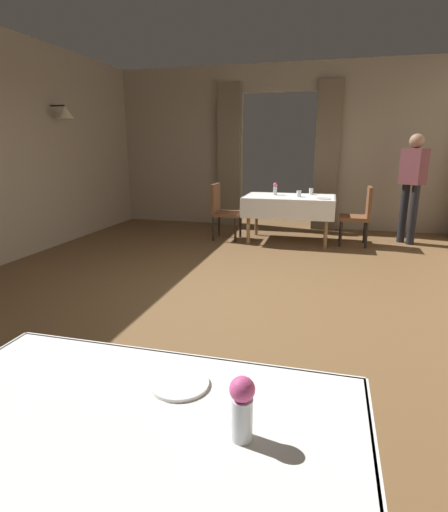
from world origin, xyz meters
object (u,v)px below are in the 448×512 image
(chair_mid_left, at_px, (222,209))
(flower_vase_mid, at_px, (275,188))
(chair_mid_right, at_px, (360,213))
(dining_table_near, at_px, (125,457))
(plate_mid_c, at_px, (323,199))
(flower_vase_near, at_px, (242,406))
(person_waiter_by_doorway, at_px, (412,180))
(glass_mid_d, at_px, (299,194))
(plate_near_b, at_px, (180,384))
(dining_table_mid, at_px, (289,202))
(glass_mid_b, at_px, (311,191))

(chair_mid_left, distance_m, flower_vase_mid, 0.94)
(chair_mid_left, bearing_deg, chair_mid_right, 2.68)
(dining_table_near, relative_size, plate_mid_c, 6.11)
(chair_mid_right, xyz_separation_m, flower_vase_near, (-0.66, -5.73, 0.34))
(flower_vase_near, distance_m, flower_vase_mid, 5.86)
(flower_vase_mid, height_order, plate_mid_c, flower_vase_mid)
(chair_mid_left, height_order, person_waiter_by_doorway, person_waiter_by_doorway)
(chair_mid_right, bearing_deg, glass_mid_d, -176.14)
(plate_near_b, xyz_separation_m, plate_mid_c, (0.34, 5.28, 0.00))
(dining_table_mid, xyz_separation_m, flower_vase_mid, (-0.25, 0.10, 0.21))
(chair_mid_right, height_order, flower_vase_near, flower_vase_near)
(dining_table_mid, distance_m, flower_vase_mid, 0.34)
(glass_mid_b, distance_m, glass_mid_d, 0.41)
(glass_mid_d, relative_size, person_waiter_by_doorway, 0.06)
(flower_vase_near, bearing_deg, glass_mid_d, 93.07)
(dining_table_mid, relative_size, flower_vase_mid, 7.13)
(glass_mid_b, bearing_deg, dining_table_mid, -136.15)
(glass_mid_b, bearing_deg, plate_near_b, -91.24)
(chair_mid_right, bearing_deg, dining_table_mid, -179.76)
(dining_table_mid, bearing_deg, dining_table_near, -88.92)
(chair_mid_left, relative_size, plate_near_b, 4.66)
(plate_near_b, distance_m, person_waiter_by_doorway, 6.12)
(chair_mid_right, bearing_deg, person_waiter_by_doorway, 24.58)
(dining_table_mid, relative_size, plate_mid_c, 6.26)
(flower_vase_mid, height_order, person_waiter_by_doorway, person_waiter_by_doorway)
(plate_near_b, xyz_separation_m, glass_mid_b, (0.13, 5.83, 0.05))
(person_waiter_by_doorway, bearing_deg, flower_vase_near, -103.12)
(chair_mid_left, height_order, plate_near_b, chair_mid_left)
(flower_vase_mid, distance_m, person_waiter_by_doorway, 2.14)
(plate_near_b, relative_size, glass_mid_b, 1.92)
(flower_vase_near, xyz_separation_m, person_waiter_by_doorway, (1.42, 6.07, 0.17))
(chair_mid_left, xyz_separation_m, plate_near_b, (1.30, -5.42, 0.24))
(chair_mid_right, bearing_deg, flower_vase_near, -96.53)
(flower_vase_near, distance_m, glass_mid_d, 5.67)
(plate_mid_c, relative_size, glass_mid_d, 2.30)
(dining_table_near, distance_m, flower_vase_near, 0.41)
(chair_mid_left, relative_size, plate_mid_c, 4.02)
(dining_table_near, bearing_deg, glass_mid_d, 89.59)
(dining_table_near, distance_m, chair_mid_left, 5.79)
(flower_vase_near, height_order, plate_near_b, flower_vase_near)
(glass_mid_d, bearing_deg, dining_table_near, -90.41)
(chair_mid_right, xyz_separation_m, flower_vase_mid, (-1.36, 0.10, 0.34))
(dining_table_mid, relative_size, glass_mid_b, 13.88)
(person_waiter_by_doorway, bearing_deg, chair_mid_right, -155.42)
(flower_vase_near, distance_m, plate_mid_c, 5.48)
(person_waiter_by_doorway, bearing_deg, plate_near_b, -105.89)
(flower_vase_near, bearing_deg, dining_table_mid, 94.52)
(chair_mid_right, relative_size, flower_vase_near, 4.92)
(plate_mid_c, bearing_deg, glass_mid_b, 111.01)
(chair_mid_left, bearing_deg, flower_vase_near, -74.49)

